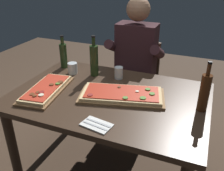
# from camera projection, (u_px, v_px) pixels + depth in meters

# --- Properties ---
(ground_plane) EXTENTS (6.40, 6.40, 0.00)m
(ground_plane) POSITION_uv_depth(u_px,v_px,m) (110.00, 170.00, 2.13)
(ground_plane) COLOR #4C3828
(dining_table) EXTENTS (1.40, 0.96, 0.74)m
(dining_table) POSITION_uv_depth(u_px,v_px,m) (109.00, 106.00, 1.84)
(dining_table) COLOR #3D2B1E
(dining_table) RESTS_ON ground_plane
(pizza_rectangular_front) EXTENTS (0.65, 0.43, 0.05)m
(pizza_rectangular_front) POSITION_uv_depth(u_px,v_px,m) (122.00, 95.00, 1.75)
(pizza_rectangular_front) COLOR olive
(pizza_rectangular_front) RESTS_ON dining_table
(pizza_rectangular_left) EXTENTS (0.30, 0.53, 0.05)m
(pizza_rectangular_left) POSITION_uv_depth(u_px,v_px,m) (46.00, 89.00, 1.83)
(pizza_rectangular_left) COLOR brown
(pizza_rectangular_left) RESTS_ON dining_table
(wine_bottle_dark) EXTENTS (0.06, 0.06, 0.30)m
(wine_bottle_dark) POSITION_uv_depth(u_px,v_px,m) (63.00, 55.00, 2.21)
(wine_bottle_dark) COLOR #233819
(wine_bottle_dark) RESTS_ON dining_table
(oil_bottle_amber) EXTENTS (0.07, 0.07, 0.34)m
(oil_bottle_amber) POSITION_uv_depth(u_px,v_px,m) (94.00, 60.00, 2.04)
(oil_bottle_amber) COLOR #233819
(oil_bottle_amber) RESTS_ON dining_table
(vinegar_bottle_green) EXTENTS (0.06, 0.06, 0.34)m
(vinegar_bottle_green) POSITION_uv_depth(u_px,v_px,m) (205.00, 92.00, 1.55)
(vinegar_bottle_green) COLOR #47230F
(vinegar_bottle_green) RESTS_ON dining_table
(tumbler_near_camera) EXTENTS (0.07, 0.07, 0.10)m
(tumbler_near_camera) POSITION_uv_depth(u_px,v_px,m) (119.00, 73.00, 2.03)
(tumbler_near_camera) COLOR silver
(tumbler_near_camera) RESTS_ON dining_table
(tumbler_far_side) EXTENTS (0.08, 0.08, 0.09)m
(tumbler_far_side) POSITION_uv_depth(u_px,v_px,m) (73.00, 69.00, 2.12)
(tumbler_far_side) COLOR silver
(tumbler_far_side) RESTS_ON dining_table
(napkin_cutlery_set) EXTENTS (0.20, 0.14, 0.01)m
(napkin_cutlery_set) POSITION_uv_depth(u_px,v_px,m) (97.00, 125.00, 1.45)
(napkin_cutlery_set) COLOR white
(napkin_cutlery_set) RESTS_ON dining_table
(diner_chair) EXTENTS (0.44, 0.44, 0.87)m
(diner_chair) POSITION_uv_depth(u_px,v_px,m) (137.00, 79.00, 2.63)
(diner_chair) COLOR #3D2B1E
(diner_chair) RESTS_ON ground_plane
(seated_diner) EXTENTS (0.53, 0.41, 1.33)m
(seated_diner) POSITION_uv_depth(u_px,v_px,m) (135.00, 60.00, 2.42)
(seated_diner) COLOR #23232D
(seated_diner) RESTS_ON ground_plane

